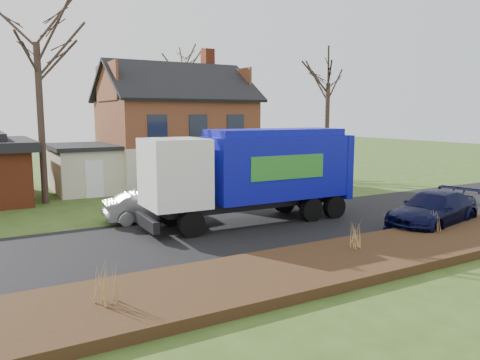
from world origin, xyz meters
TOP-DOWN VIEW (x-y plane):
  - ground at (0.00, 0.00)m, footprint 120.00×120.00m
  - road at (0.00, 0.00)m, footprint 80.00×7.00m
  - mulch_verge at (0.00, -5.30)m, footprint 80.00×3.50m
  - main_house at (1.49, 13.91)m, footprint 12.95×8.95m
  - garbage_truck at (0.47, 1.09)m, footprint 9.46×2.70m
  - silver_sedan at (-3.34, 3.55)m, footprint 4.26×1.84m
  - navy_wagon at (6.37, -3.40)m, footprint 5.45×3.11m
  - tree_front_west at (-6.86, 10.41)m, footprint 3.88×3.88m
  - tree_front_east at (11.43, 9.42)m, footprint 3.48×3.48m
  - tree_back at (6.16, 22.23)m, footprint 3.76×3.76m
  - grass_clump_west at (-7.58, -5.39)m, footprint 0.38×0.31m
  - grass_clump_mid at (0.70, -4.80)m, footprint 0.33×0.27m
  - grass_clump_east at (4.95, -4.59)m, footprint 0.31×0.26m

SIDE VIEW (x-z plane):
  - ground at x=0.00m, z-range 0.00..0.00m
  - road at x=0.00m, z-range 0.00..0.02m
  - mulch_verge at x=0.00m, z-range 0.00..0.30m
  - silver_sedan at x=-3.34m, z-range 0.00..1.36m
  - grass_clump_east at x=4.95m, z-range 0.30..1.09m
  - navy_wagon at x=6.37m, z-range 0.00..1.49m
  - grass_clump_mid at x=0.70m, z-range 0.30..1.21m
  - grass_clump_west at x=-7.58m, z-range 0.30..1.30m
  - garbage_truck at x=0.47m, z-range 0.31..4.34m
  - main_house at x=1.49m, z-range -0.60..8.66m
  - tree_front_east at x=11.43m, z-range 3.03..12.71m
  - tree_front_west at x=-6.86m, z-range 3.73..15.25m
  - tree_back at x=6.16m, z-range 3.97..15.87m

